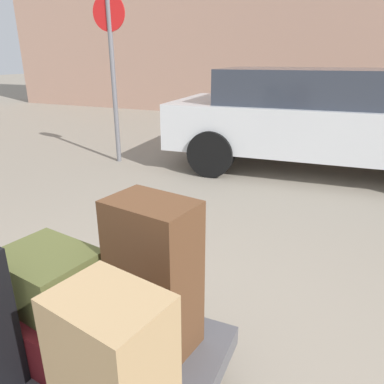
{
  "coord_description": "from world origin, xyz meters",
  "views": [
    {
      "loc": [
        0.94,
        -0.96,
        1.57
      ],
      "look_at": [
        0.0,
        1.2,
        0.69
      ],
      "focal_mm": 34.03,
      "sensor_mm": 36.0,
      "label": 1
    }
  ],
  "objects_px": {
    "suitcase_brown_center": "(154,276)",
    "duffel_bag_olive_topmost_pile": "(48,276)",
    "luggage_cart": "(86,365)",
    "suitcase_maroon_front_right": "(54,317)",
    "parked_car": "(320,118)",
    "suitcase_tan_rear_right": "(114,374)",
    "no_parking_sign": "(112,63)"
  },
  "relations": [
    {
      "from": "suitcase_tan_rear_right",
      "to": "suitcase_brown_center",
      "type": "relative_size",
      "value": 0.84
    },
    {
      "from": "suitcase_brown_center",
      "to": "duffel_bag_olive_topmost_pile",
      "type": "xyz_separation_m",
      "value": [
        -0.44,
        -0.16,
        -0.02
      ]
    },
    {
      "from": "no_parking_sign",
      "to": "suitcase_maroon_front_right",
      "type": "bearing_deg",
      "value": -59.48
    },
    {
      "from": "parked_car",
      "to": "suitcase_brown_center",
      "type": "bearing_deg",
      "value": -93.79
    },
    {
      "from": "luggage_cart",
      "to": "parked_car",
      "type": "xyz_separation_m",
      "value": [
        0.54,
        4.55,
        0.49
      ]
    },
    {
      "from": "suitcase_brown_center",
      "to": "duffel_bag_olive_topmost_pile",
      "type": "bearing_deg",
      "value": -149.88
    },
    {
      "from": "parked_car",
      "to": "duffel_bag_olive_topmost_pile",
      "type": "bearing_deg",
      "value": -99.21
    },
    {
      "from": "suitcase_maroon_front_right",
      "to": "duffel_bag_olive_topmost_pile",
      "type": "distance_m",
      "value": 0.22
    },
    {
      "from": "suitcase_maroon_front_right",
      "to": "duffel_bag_olive_topmost_pile",
      "type": "relative_size",
      "value": 1.55
    },
    {
      "from": "no_parking_sign",
      "to": "suitcase_brown_center",
      "type": "bearing_deg",
      "value": -53.46
    },
    {
      "from": "luggage_cart",
      "to": "duffel_bag_olive_topmost_pile",
      "type": "relative_size",
      "value": 2.84
    },
    {
      "from": "suitcase_tan_rear_right",
      "to": "duffel_bag_olive_topmost_pile",
      "type": "bearing_deg",
      "value": 163.04
    },
    {
      "from": "suitcase_tan_rear_right",
      "to": "duffel_bag_olive_topmost_pile",
      "type": "xyz_separation_m",
      "value": [
        -0.55,
        0.3,
        0.03
      ]
    },
    {
      "from": "luggage_cart",
      "to": "suitcase_tan_rear_right",
      "type": "relative_size",
      "value": 2.0
    },
    {
      "from": "no_parking_sign",
      "to": "luggage_cart",
      "type": "bearing_deg",
      "value": -57.63
    },
    {
      "from": "duffel_bag_olive_topmost_pile",
      "to": "no_parking_sign",
      "type": "bearing_deg",
      "value": 130.11
    },
    {
      "from": "luggage_cart",
      "to": "duffel_bag_olive_topmost_pile",
      "type": "distance_m",
      "value": 0.44
    },
    {
      "from": "duffel_bag_olive_topmost_pile",
      "to": "parked_car",
      "type": "height_order",
      "value": "parked_car"
    },
    {
      "from": "suitcase_maroon_front_right",
      "to": "duffel_bag_olive_topmost_pile",
      "type": "bearing_deg",
      "value": -82.63
    },
    {
      "from": "suitcase_maroon_front_right",
      "to": "suitcase_tan_rear_right",
      "type": "bearing_deg",
      "value": -20.98
    },
    {
      "from": "suitcase_brown_center",
      "to": "no_parking_sign",
      "type": "relative_size",
      "value": 0.29
    },
    {
      "from": "suitcase_tan_rear_right",
      "to": "suitcase_brown_center",
      "type": "height_order",
      "value": "suitcase_brown_center"
    },
    {
      "from": "suitcase_tan_rear_right",
      "to": "no_parking_sign",
      "type": "height_order",
      "value": "no_parking_sign"
    },
    {
      "from": "luggage_cart",
      "to": "suitcase_maroon_front_right",
      "type": "distance_m",
      "value": 0.26
    },
    {
      "from": "luggage_cart",
      "to": "suitcase_brown_center",
      "type": "relative_size",
      "value": 1.68
    },
    {
      "from": "suitcase_tan_rear_right",
      "to": "parked_car",
      "type": "relative_size",
      "value": 0.13
    },
    {
      "from": "suitcase_tan_rear_right",
      "to": "suitcase_brown_center",
      "type": "xyz_separation_m",
      "value": [
        -0.11,
        0.46,
        0.06
      ]
    },
    {
      "from": "suitcase_maroon_front_right",
      "to": "suitcase_tan_rear_right",
      "type": "xyz_separation_m",
      "value": [
        0.55,
        -0.3,
        0.19
      ]
    },
    {
      "from": "luggage_cart",
      "to": "suitcase_brown_center",
      "type": "bearing_deg",
      "value": 38.11
    },
    {
      "from": "luggage_cart",
      "to": "parked_car",
      "type": "distance_m",
      "value": 4.6
    },
    {
      "from": "suitcase_tan_rear_right",
      "to": "no_parking_sign",
      "type": "relative_size",
      "value": 0.24
    },
    {
      "from": "suitcase_brown_center",
      "to": "suitcase_tan_rear_right",
      "type": "bearing_deg",
      "value": -66.47
    }
  ]
}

